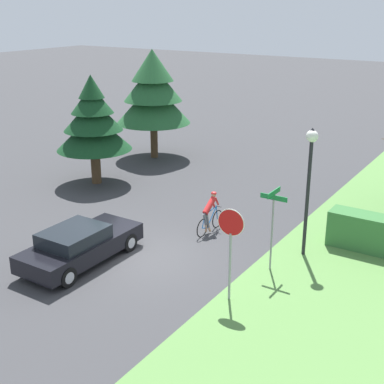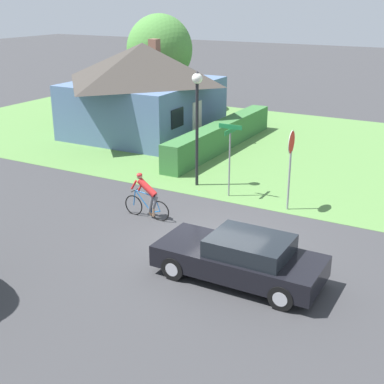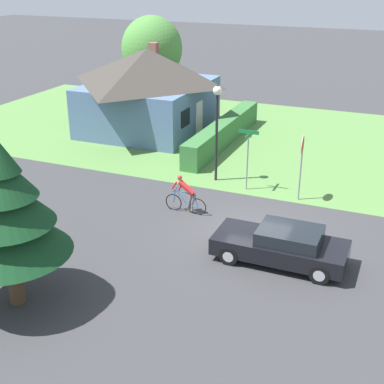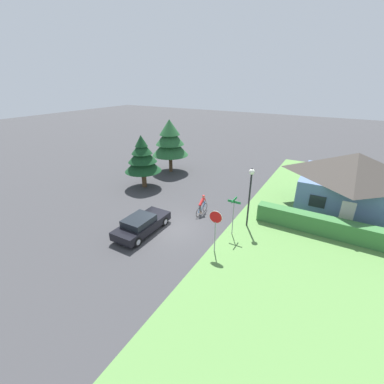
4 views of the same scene
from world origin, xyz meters
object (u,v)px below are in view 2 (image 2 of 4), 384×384
at_px(sedan_left_lane, 241,258).
at_px(cyclist, 147,197).
at_px(street_name_sign, 230,147).
at_px(deciduous_tree_right, 160,50).
at_px(stop_sign, 291,153).
at_px(street_lamp, 197,104).
at_px(cottage_house, 144,87).

height_order(sedan_left_lane, cyclist, cyclist).
xyz_separation_m(street_name_sign, deciduous_tree_right, (12.52, 10.87, 1.93)).
height_order(cyclist, deciduous_tree_right, deciduous_tree_right).
height_order(sedan_left_lane, stop_sign, stop_sign).
relative_size(stop_sign, deciduous_tree_right, 0.47).
height_order(sedan_left_lane, street_lamp, street_lamp).
relative_size(sedan_left_lane, deciduous_tree_right, 0.73).
distance_m(sedan_left_lane, street_lamp, 7.97).
distance_m(sedan_left_lane, stop_sign, 5.51).
bearing_deg(cyclist, sedan_left_lane, 153.76).
distance_m(cottage_house, stop_sign, 12.53).
bearing_deg(deciduous_tree_right, cottage_house, -155.35).
distance_m(cottage_house, deciduous_tree_right, 6.65).
distance_m(stop_sign, street_name_sign, 2.37).
distance_m(street_lamp, street_name_sign, 2.15).
bearing_deg(deciduous_tree_right, street_name_sign, -139.03).
xyz_separation_m(cyclist, street_lamp, (3.68, 0.11, 2.45)).
height_order(sedan_left_lane, deciduous_tree_right, deciduous_tree_right).
distance_m(cottage_house, sedan_left_lane, 16.53).
bearing_deg(sedan_left_lane, deciduous_tree_right, -52.49).
xyz_separation_m(stop_sign, street_name_sign, (0.21, 2.35, -0.15)).
distance_m(stop_sign, deciduous_tree_right, 18.44).
bearing_deg(stop_sign, deciduous_tree_right, -138.80).
relative_size(cottage_house, street_name_sign, 2.89).
distance_m(cottage_house, street_lamp, 8.97).
xyz_separation_m(cottage_house, street_name_sign, (-6.60, -8.16, -0.59)).
bearing_deg(sedan_left_lane, cyclist, -27.47).
bearing_deg(street_lamp, deciduous_tree_right, 37.58).
xyz_separation_m(cyclist, deciduous_tree_right, (15.70, 9.37, 3.07)).
relative_size(cottage_house, stop_sign, 2.78).
relative_size(street_lamp, street_name_sign, 1.63).
bearing_deg(sedan_left_lane, stop_sign, -83.54).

